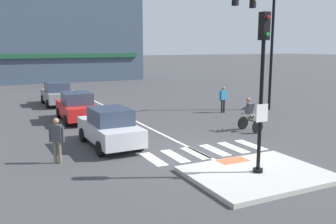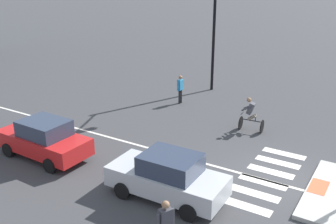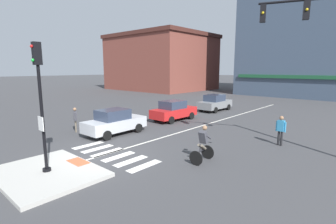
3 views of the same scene
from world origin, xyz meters
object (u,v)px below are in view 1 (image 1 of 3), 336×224
traffic_light_mast (262,31)px  signal_pole (262,79)px  cyclist (250,114)px  pedestrian_at_curb_left (57,137)px  car_silver_westbound_near (110,127)px  pedestrian_waiting_far_side (223,97)px  car_grey_westbound_distant (57,94)px  car_red_westbound_far (77,107)px

traffic_light_mast → signal_pole: bearing=-129.8°
cyclist → pedestrian_at_curb_left: size_ratio=1.01×
car_silver_westbound_near → pedestrian_at_curb_left: pedestrian_at_curb_left is taller
car_silver_westbound_near → pedestrian_waiting_far_side: pedestrian_waiting_far_side is taller
car_silver_westbound_near → cyclist: bearing=-2.7°
signal_pole → car_grey_westbound_distant: 18.58m
signal_pole → car_silver_westbound_near: bearing=119.1°
traffic_light_mast → car_red_westbound_far: 12.12m
signal_pole → car_silver_westbound_near: (-3.17, 5.71, -2.37)m
pedestrian_at_curb_left → car_grey_westbound_distant: bearing=80.3°
signal_pole → cyclist: (3.89, 5.37, -2.31)m
pedestrian_at_curb_left → pedestrian_waiting_far_side: same height
pedestrian_at_curb_left → pedestrian_waiting_far_side: size_ratio=1.00×
pedestrian_waiting_far_side → pedestrian_at_curb_left: bearing=-152.0°
car_red_westbound_far → pedestrian_at_curb_left: size_ratio=2.48×
signal_pole → pedestrian_waiting_far_side: signal_pole is taller
signal_pole → cyclist: 7.02m
car_silver_westbound_near → pedestrian_waiting_far_side: bearing=27.4°
car_silver_westbound_near → cyclist: size_ratio=2.46×
car_grey_westbound_distant → pedestrian_at_curb_left: (-2.38, -13.85, 0.17)m
cyclist → pedestrian_at_curb_left: 9.53m
pedestrian_at_curb_left → traffic_light_mast: bearing=21.0°
car_grey_westbound_distant → pedestrian_waiting_far_side: 11.87m
traffic_light_mast → cyclist: traffic_light_mast is taller
car_silver_westbound_near → pedestrian_waiting_far_side: 10.00m
car_red_westbound_far → car_grey_westbound_distant: bearing=89.9°
car_red_westbound_far → cyclist: 9.51m
car_grey_westbound_distant → car_red_westbound_far: 6.45m
cyclist → car_grey_westbound_distant: bearing=119.0°
signal_pole → traffic_light_mast: traffic_light_mast is taller
cyclist → pedestrian_waiting_far_side: bearing=69.8°
car_grey_westbound_distant → car_red_westbound_far: bearing=-90.1°
car_grey_westbound_distant → pedestrian_waiting_far_side: pedestrian_waiting_far_side is taller
car_silver_westbound_near → pedestrian_at_curb_left: bearing=-149.6°
car_grey_westbound_distant → pedestrian_waiting_far_side: size_ratio=2.46×
car_red_westbound_far → signal_pole: bearing=-74.6°
traffic_light_mast → pedestrian_at_curb_left: bearing=-159.0°
signal_pole → pedestrian_waiting_far_side: bearing=61.0°
signal_pole → pedestrian_at_curb_left: size_ratio=3.02×
cyclist → traffic_light_mast: bearing=45.6°
pedestrian_waiting_far_side → car_silver_westbound_near: bearing=-152.6°
car_red_westbound_far → pedestrian_waiting_far_side: pedestrian_waiting_far_side is taller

